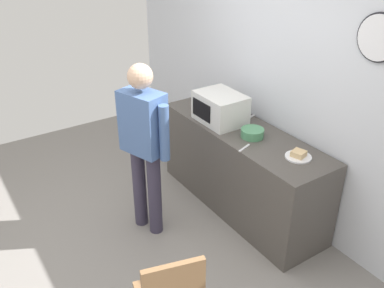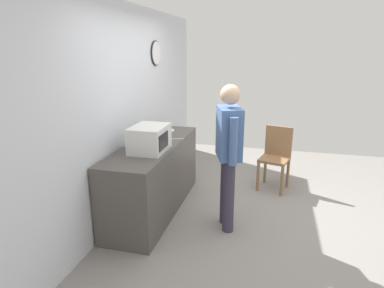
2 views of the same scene
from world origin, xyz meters
name	(u,v)px [view 1 (image 1 of 2)]	position (x,y,z in m)	size (l,w,h in m)	color
ground_plane	(145,255)	(0.00, 0.00, 0.00)	(6.00, 6.00, 0.00)	gray
back_wall	(286,88)	(0.00, 1.60, 1.30)	(5.40, 0.13, 2.60)	silver
kitchen_counter	(241,169)	(-0.13, 1.22, 0.45)	(2.01, 0.62, 0.90)	#4C4742
microwave	(220,108)	(-0.42, 1.15, 1.05)	(0.50, 0.39, 0.30)	silver
sandwich_plate	(298,155)	(0.55, 1.27, 0.92)	(0.23, 0.23, 0.07)	white
salad_bowl	(252,133)	(0.03, 1.19, 0.94)	(0.22, 0.22, 0.08)	#4C8E60
fork_utensil	(244,148)	(0.16, 0.99, 0.90)	(0.17, 0.02, 0.01)	silver
spoon_utensil	(252,116)	(-0.33, 1.49, 0.90)	(0.17, 0.02, 0.01)	silver
person_standing	(144,139)	(-0.34, 0.23, 0.99)	(0.56, 0.36, 1.69)	#373146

